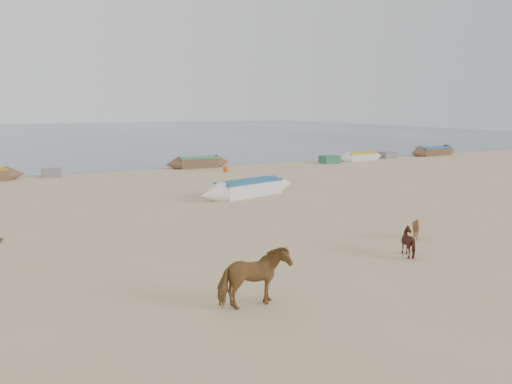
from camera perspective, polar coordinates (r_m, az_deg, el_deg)
ground at (r=18.76m, az=5.40°, el=-4.86°), size 140.00×140.00×0.00m
sea at (r=98.04m, az=-20.60°, el=6.34°), size 160.00×160.00×0.00m
cow_adult at (r=11.94m, az=-0.24°, el=-9.78°), size 1.71×0.78×1.45m
calf_front at (r=18.82m, az=17.83°, el=-3.96°), size 0.83×0.76×0.82m
calf_right at (r=16.73m, az=17.37°, el=-5.50°), size 0.83×0.95×0.89m
near_canoe at (r=26.73m, az=-0.76°, el=0.48°), size 6.55×2.97×0.84m
waterline_canoes at (r=37.35m, az=-13.15°, el=2.84°), size 59.93×4.01×0.86m
beach_clutter at (r=37.93m, az=-5.57°, el=2.98°), size 45.79×3.40×0.64m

